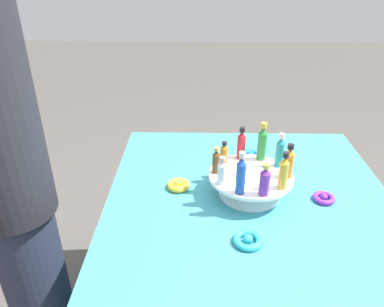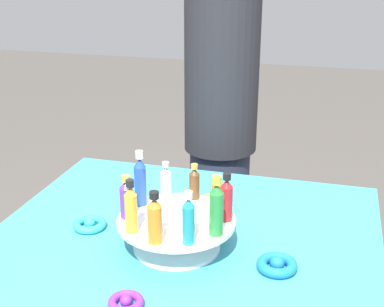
# 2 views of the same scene
# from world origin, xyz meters

# --- Properties ---
(display_stand) EXTENTS (0.30, 0.30, 0.08)m
(display_stand) POSITION_xyz_m (0.00, 0.00, 0.78)
(display_stand) COLOR white
(display_stand) RESTS_ON party_table
(bottle_teal) EXTENTS (0.03, 0.03, 0.13)m
(bottle_teal) POSITION_xyz_m (-0.06, 0.11, 0.88)
(bottle_teal) COLOR teal
(bottle_teal) RESTS_ON display_stand
(bottle_green) EXTENTS (0.03, 0.03, 0.15)m
(bottle_green) POSITION_xyz_m (-0.11, 0.05, 0.89)
(bottle_green) COLOR #288438
(bottle_green) RESTS_ON display_stand
(bottle_red) EXTENTS (0.03, 0.03, 0.13)m
(bottle_red) POSITION_xyz_m (-0.12, -0.03, 0.87)
(bottle_red) COLOR #B21E23
(bottle_red) RESTS_ON display_stand
(bottle_amber) EXTENTS (0.03, 0.03, 0.09)m
(bottle_amber) POSITION_xyz_m (-0.08, -0.09, 0.86)
(bottle_amber) COLOR #AD6B19
(bottle_amber) RESTS_ON display_stand
(bottle_brown) EXTENTS (0.03, 0.03, 0.10)m
(bottle_brown) POSITION_xyz_m (-0.01, -0.12, 0.86)
(bottle_brown) COLOR brown
(bottle_brown) RESTS_ON display_stand
(bottle_clear) EXTENTS (0.03, 0.03, 0.10)m
(bottle_clear) POSITION_xyz_m (0.06, -0.11, 0.86)
(bottle_clear) COLOR silver
(bottle_clear) RESTS_ON display_stand
(bottle_blue) EXTENTS (0.03, 0.03, 0.15)m
(bottle_blue) POSITION_xyz_m (0.11, -0.05, 0.89)
(bottle_blue) COLOR #234CAD
(bottle_blue) RESTS_ON display_stand
(bottle_purple) EXTENTS (0.03, 0.03, 0.11)m
(bottle_purple) POSITION_xyz_m (0.12, 0.03, 0.87)
(bottle_purple) COLOR #702D93
(bottle_purple) RESTS_ON display_stand
(bottle_gold) EXTENTS (0.03, 0.03, 0.13)m
(bottle_gold) POSITION_xyz_m (0.08, 0.09, 0.88)
(bottle_gold) COLOR gold
(bottle_gold) RESTS_ON display_stand
(bottle_orange) EXTENTS (0.03, 0.03, 0.13)m
(bottle_orange) POSITION_xyz_m (0.01, 0.12, 0.88)
(bottle_orange) COLOR orange
(bottle_orange) RESTS_ON display_stand
(ribbon_bow_purple) EXTENTS (0.08, 0.08, 0.03)m
(ribbon_bow_purple) POSITION_xyz_m (0.03, 0.26, 0.74)
(ribbon_bow_purple) COLOR purple
(ribbon_bow_purple) RESTS_ON party_table
(ribbon_bow_blue) EXTENTS (0.10, 0.10, 0.03)m
(ribbon_bow_blue) POSITION_xyz_m (-0.26, 0.03, 0.75)
(ribbon_bow_blue) COLOR blue
(ribbon_bow_blue) RESTS_ON party_table
(ribbon_bow_gold) EXTENTS (0.08, 0.08, 0.03)m
(ribbon_bow_gold) POSITION_xyz_m (-0.03, -0.26, 0.75)
(ribbon_bow_gold) COLOR gold
(ribbon_bow_gold) RESTS_ON party_table
(ribbon_bow_teal) EXTENTS (0.09, 0.09, 0.03)m
(ribbon_bow_teal) POSITION_xyz_m (0.26, -0.03, 0.75)
(ribbon_bow_teal) COLOR #2DB7CC
(ribbon_bow_teal) RESTS_ON party_table
(person_figure) EXTENTS (0.28, 0.28, 1.67)m
(person_figure) POSITION_xyz_m (0.07, -0.83, 0.84)
(person_figure) COLOR #282D42
(person_figure) RESTS_ON ground_plane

